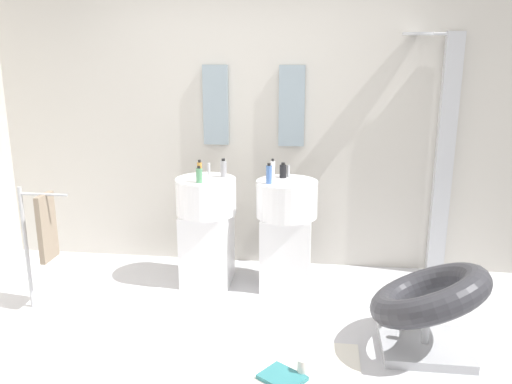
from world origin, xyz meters
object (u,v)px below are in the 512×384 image
Objects in this scene: shower_column at (443,152)px; coffee_mug at (303,367)px; pedestal_sink_left at (207,226)px; towel_rack at (44,230)px; soap_bottle_grey at (223,169)px; soap_bottle_white at (273,169)px; lounge_chair at (428,302)px; soap_bottle_amber at (200,172)px; soap_bottle_black at (283,171)px; pedestal_sink_right at (286,229)px; magazine_teal at (282,378)px; soap_bottle_green at (199,175)px; soap_bottle_blue at (269,174)px.

coffee_mug is (-1.08, -1.70, -1.02)m from shower_column.
pedestal_sink_left reaches higher than towel_rack.
soap_bottle_grey is 0.40m from soap_bottle_white.
lounge_chair is 1.10× the size of towel_rack.
soap_bottle_amber is (-0.02, -0.13, 0.49)m from pedestal_sink_left.
shower_column is at bearing 10.88° from soap_bottle_grey.
soap_bottle_black is at bearing 99.60° from coffee_mug.
towel_rack reaches higher than lounge_chair.
pedestal_sink_right is at bearing 137.59° from lounge_chair.
magazine_teal is at bearing -58.12° from soap_bottle_amber.
coffee_mug is 0.84× the size of soap_bottle_black.
shower_column is 2.03m from soap_bottle_green.
magazine_teal is 1.57× the size of soap_bottle_white.
pedestal_sink_left is at bearing -169.73° from soap_bottle_black.
pedestal_sink_left is at bearing 29.93° from towel_rack.
lounge_chair is at bearing -5.55° from towel_rack.
pedestal_sink_left is 0.49m from soap_bottle_green.
coffee_mug is (0.85, -1.27, -0.43)m from pedestal_sink_left.
soap_bottle_blue is 0.55m from soap_bottle_green.
lounge_chair is at bearing -32.78° from soap_bottle_grey.
soap_bottle_green reaches higher than coffee_mug.
coffee_mug is (1.94, -0.65, -0.57)m from towel_rack.
soap_bottle_grey is at bearing 53.52° from soap_bottle_amber.
soap_bottle_blue reaches higher than soap_bottle_white.
soap_bottle_green reaches higher than magazine_teal.
soap_bottle_green is (-0.54, -0.04, -0.01)m from soap_bottle_blue.
soap_bottle_amber reaches higher than pedestal_sink_right.
coffee_mug reaches higher than magazine_teal.
soap_bottle_grey is (-1.50, 0.97, 0.62)m from lounge_chair.
shower_column reaches higher than soap_bottle_white.
soap_bottle_blue is 1.06× the size of soap_bottle_grey.
soap_bottle_green is (-1.95, -0.56, -0.12)m from shower_column.
shower_column is 2.25m from coffee_mug.
pedestal_sink_left is 0.50m from soap_bottle_grey.
shower_column reaches higher than pedestal_sink_left.
shower_column reaches higher than pedestal_sink_right.
pedestal_sink_right is at bearing 127.96° from magazine_teal.
soap_bottle_green is (-0.75, 1.20, 0.94)m from magazine_teal.
pedestal_sink_left is at bearing 151.45° from lounge_chair.
soap_bottle_amber reaches higher than soap_bottle_black.
lounge_chair reaches higher than coffee_mug.
soap_bottle_blue reaches higher than magazine_teal.
soap_bottle_amber is at bearing 155.25° from lounge_chair.
lounge_chair is at bearing -24.45° from soap_bottle_green.
pedestal_sink_right is 6.29× the size of soap_bottle_white.
soap_bottle_amber is at bearing -177.19° from soap_bottle_blue.
pedestal_sink_right is at bearing -36.19° from soap_bottle_white.
pedestal_sink_left reaches higher than magazine_teal.
coffee_mug is 0.65× the size of soap_bottle_blue.
soap_bottle_white reaches higher than magazine_teal.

